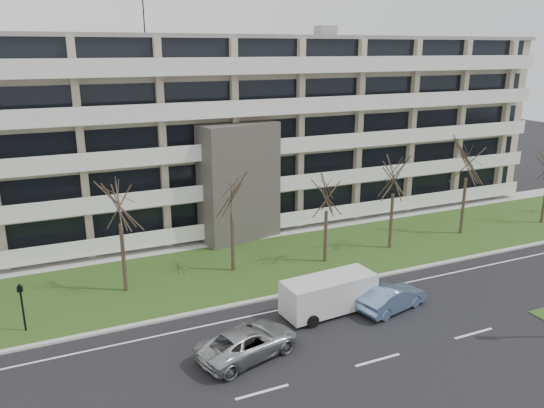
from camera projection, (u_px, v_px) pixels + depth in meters
name	position (u px, v px, depth m)	size (l,w,h in m)	color
ground	(378.00, 360.00, 25.29)	(160.00, 160.00, 0.00)	black
grass_verge	(268.00, 263.00, 36.66)	(90.00, 10.00, 0.06)	#234416
curb	(301.00, 291.00, 32.27)	(90.00, 0.35, 0.12)	#B2B2AD
sidewalk	(240.00, 238.00, 41.47)	(90.00, 2.00, 0.08)	#B2B2AD
lane_edge_line	(313.00, 303.00, 30.97)	(90.00, 0.12, 0.01)	white
apartment_building	(210.00, 130.00, 45.29)	(60.50, 15.10, 18.75)	#BAAA91
silver_pickup	(248.00, 342.00, 25.46)	(2.40, 5.21, 1.45)	#A6A9AD
blue_sedan	(392.00, 298.00, 29.98)	(1.52, 4.37, 1.44)	#6D8EBD
white_van	(330.00, 291.00, 29.56)	(5.54, 2.55, 2.09)	silver
pedestrian_signal	(22.00, 302.00, 27.37)	(0.29, 0.25, 2.71)	black
tree_2	(118.00, 197.00, 30.76)	(3.87, 3.87, 7.74)	#382B21
tree_3	(231.00, 191.00, 33.87)	(3.57, 3.57, 7.14)	#382B21
tree_4	(327.00, 191.00, 35.46)	(3.31, 3.31, 6.61)	#382B21
tree_5	(394.00, 172.00, 37.83)	(3.72, 3.72, 7.45)	#382B21
tree_6	(468.00, 156.00, 40.71)	(4.08, 4.08, 8.16)	#382B21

